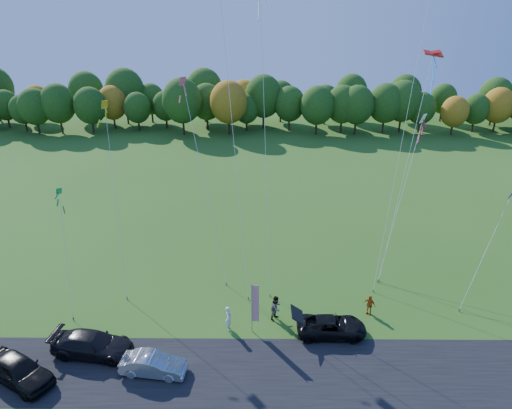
{
  "coord_description": "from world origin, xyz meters",
  "views": [
    {
      "loc": [
        0.24,
        -25.94,
        20.94
      ],
      "look_at": [
        0.0,
        6.0,
        7.0
      ],
      "focal_mm": 32.0,
      "sensor_mm": 36.0,
      "label": 1
    }
  ],
  "objects_px": {
    "person_east": "(369,305)",
    "feather_flag": "(255,303)",
    "silver_sedan": "(153,364)",
    "black_suv": "(331,326)"
  },
  "relations": [
    {
      "from": "black_suv",
      "to": "feather_flag",
      "type": "bearing_deg",
      "value": 87.0
    },
    {
      "from": "black_suv",
      "to": "silver_sedan",
      "type": "bearing_deg",
      "value": 107.98
    },
    {
      "from": "silver_sedan",
      "to": "person_east",
      "type": "bearing_deg",
      "value": -60.11
    },
    {
      "from": "person_east",
      "to": "feather_flag",
      "type": "xyz_separation_m",
      "value": [
        -8.42,
        -2.09,
        1.6
      ]
    },
    {
      "from": "black_suv",
      "to": "person_east",
      "type": "height_order",
      "value": "person_east"
    },
    {
      "from": "person_east",
      "to": "feather_flag",
      "type": "height_order",
      "value": "feather_flag"
    },
    {
      "from": "black_suv",
      "to": "person_east",
      "type": "relative_size",
      "value": 3.08
    },
    {
      "from": "person_east",
      "to": "feather_flag",
      "type": "bearing_deg",
      "value": -132.5
    },
    {
      "from": "feather_flag",
      "to": "silver_sedan",
      "type": "bearing_deg",
      "value": -147.15
    },
    {
      "from": "silver_sedan",
      "to": "person_east",
      "type": "xyz_separation_m",
      "value": [
        14.64,
        6.1,
        0.11
      ]
    }
  ]
}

